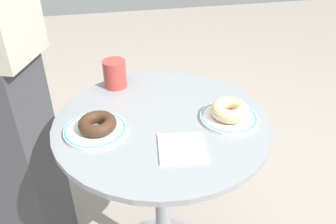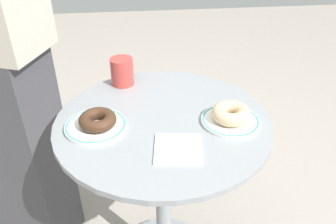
% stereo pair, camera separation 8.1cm
% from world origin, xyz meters
% --- Properties ---
extents(cafe_table, '(0.66, 0.66, 0.71)m').
position_xyz_m(cafe_table, '(0.00, 0.00, 0.46)').
color(cafe_table, gray).
rests_on(cafe_table, ground).
extents(plate_left, '(0.18, 0.18, 0.01)m').
position_xyz_m(plate_left, '(-0.20, -0.02, 0.72)').
color(plate_left, white).
rests_on(plate_left, cafe_table).
extents(plate_right, '(0.18, 0.18, 0.01)m').
position_xyz_m(plate_right, '(0.20, -0.04, 0.72)').
color(plate_right, white).
rests_on(plate_right, cafe_table).
extents(donut_chocolate, '(0.15, 0.15, 0.04)m').
position_xyz_m(donut_chocolate, '(-0.19, -0.03, 0.74)').
color(donut_chocolate, '#422819').
rests_on(donut_chocolate, plate_left).
extents(donut_glazed, '(0.12, 0.12, 0.04)m').
position_xyz_m(donut_glazed, '(0.20, -0.04, 0.75)').
color(donut_glazed, '#E0B789').
rests_on(donut_glazed, plate_right).
extents(paper_napkin, '(0.14, 0.14, 0.01)m').
position_xyz_m(paper_napkin, '(0.03, -0.15, 0.72)').
color(paper_napkin, white).
rests_on(paper_napkin, cafe_table).
extents(coffee_mug, '(0.08, 0.12, 0.10)m').
position_xyz_m(coffee_mug, '(-0.12, 0.25, 0.76)').
color(coffee_mug, '#B73D38').
rests_on(coffee_mug, cafe_table).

